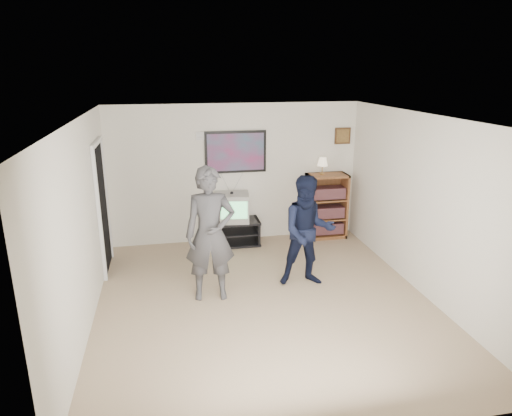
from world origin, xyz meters
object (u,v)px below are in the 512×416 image
object	(u,v)px
media_stand	(234,232)
crt_television	(232,207)
bookshelf	(326,206)
person_short	(308,232)
person_tall	(210,234)

from	to	relation	value
media_stand	crt_television	bearing A→B (deg)	-179.25
bookshelf	person_short	distance (m)	2.07
media_stand	person_short	world-z (taller)	person_short
bookshelf	person_short	xyz separation A→B (m)	(-0.94, -1.83, 0.22)
person_short	person_tall	bearing A→B (deg)	-168.07
bookshelf	person_tall	size ratio (longest dim) A/B	0.65
media_stand	person_short	xyz separation A→B (m)	(0.81, -1.78, 0.59)
person_tall	crt_television	bearing A→B (deg)	76.87
bookshelf	person_tall	xyz separation A→B (m)	(-2.36, -1.97, 0.32)
media_stand	person_tall	world-z (taller)	person_tall
media_stand	crt_television	size ratio (longest dim) A/B	1.54
crt_television	person_short	size ratio (longest dim) A/B	0.36
media_stand	person_tall	bearing A→B (deg)	-106.84
crt_television	person_short	distance (m)	1.98
media_stand	bookshelf	xyz separation A→B (m)	(1.75, 0.05, 0.38)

